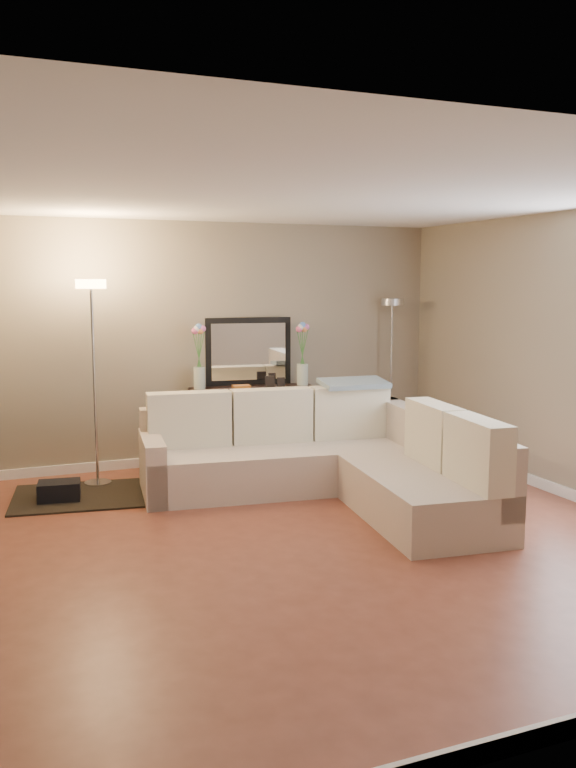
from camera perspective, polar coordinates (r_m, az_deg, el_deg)
name	(u,v)px	position (r m, az deg, el deg)	size (l,w,h in m)	color
floor	(326,538)	(5.94, 2.94, -11.62)	(5.00, 5.50, 0.01)	brown
ceiling	(329,194)	(5.63, 3.13, 14.27)	(5.00, 5.50, 0.01)	white
wall_back	(221,343)	(8.21, -5.12, 3.12)	(5.00, 0.02, 2.60)	gray
baseboard_back	(223,455)	(8.39, -4.96, -5.43)	(5.00, 0.03, 0.10)	white
sectional_sofa	(329,460)	(6.91, 3.17, -5.80)	(2.73, 2.83, 0.93)	beige
throw_blanket	(354,383)	(7.55, 5.03, 0.07)	(0.67, 0.38, 0.05)	#7B919E
console_table	(245,420)	(8.17, -3.33, -2.76)	(1.38, 0.52, 0.83)	black
leaning_mirror	(248,351)	(8.26, -3.04, 2.49)	(0.95, 0.15, 0.75)	black
table_decor	(252,385)	(8.09, -2.73, -0.11)	(0.57, 0.16, 0.14)	orange
flower_vase_left	(199,362)	(7.99, -6.78, 1.68)	(0.16, 0.14, 0.71)	silver
flower_vase_right	(302,359)	(8.24, 1.11, 1.91)	(0.16, 0.14, 0.71)	silver
floor_lamp_lit	(93,341)	(7.35, -14.65, 3.17)	(0.32, 0.32, 1.99)	silver
floor_lamp_unlit	(391,344)	(8.78, 7.89, 3.07)	(0.32, 0.32, 1.77)	silver
charcoal_rug	(86,496)	(7.22, -15.16, -8.21)	(1.30, 0.97, 0.02)	black
black_bag	(59,494)	(7.13, -17.02, -8.04)	(0.37, 0.26, 0.24)	black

